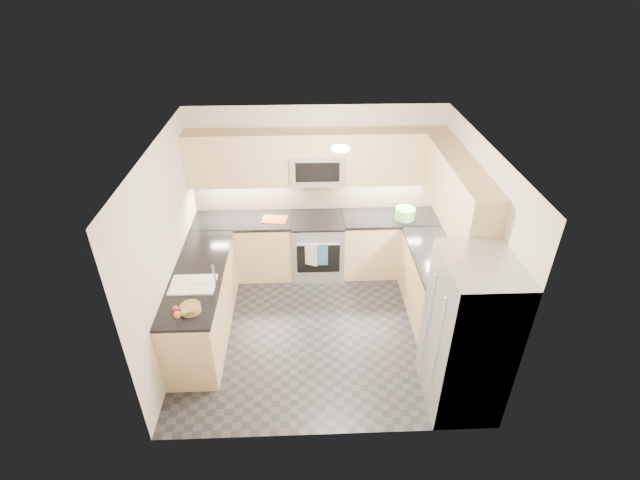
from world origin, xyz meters
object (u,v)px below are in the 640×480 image
at_px(fruit_basket, 191,308).
at_px(refrigerator, 467,335).
at_px(utensil_bowl, 405,214).
at_px(gas_range, 318,247).
at_px(cutting_board, 274,219).
at_px(microwave, 317,166).

bearing_deg(fruit_basket, refrigerator, -8.65).
bearing_deg(utensil_bowl, gas_range, 177.97).
bearing_deg(cutting_board, refrigerator, -49.40).
bearing_deg(fruit_basket, gas_range, 54.16).
relative_size(utensil_bowl, fruit_basket, 1.29).
distance_m(gas_range, refrigerator, 2.86).
bearing_deg(microwave, gas_range, -90.00).
distance_m(refrigerator, utensil_bowl, 2.39).
xyz_separation_m(refrigerator, fruit_basket, (-2.88, 0.44, 0.08)).
bearing_deg(gas_range, refrigerator, -59.12).
bearing_deg(utensil_bowl, refrigerator, -85.63).
relative_size(refrigerator, utensil_bowl, 6.34).
distance_m(gas_range, utensil_bowl, 1.39).
xyz_separation_m(gas_range, utensil_bowl, (1.27, -0.04, 0.57)).
relative_size(gas_range, utensil_bowl, 3.20).
distance_m(utensil_bowl, fruit_basket, 3.33).
relative_size(gas_range, microwave, 1.20).
distance_m(gas_range, fruit_basket, 2.51).
bearing_deg(cutting_board, fruit_basket, -112.28).
bearing_deg(microwave, cutting_board, -168.16).
distance_m(microwave, refrigerator, 3.04).
distance_m(gas_range, cutting_board, 0.79).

